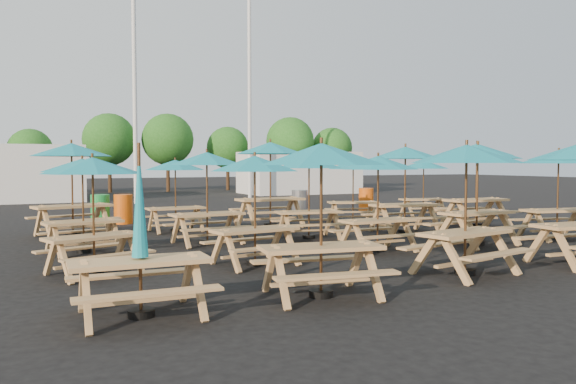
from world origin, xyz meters
name	(u,v)px	position (x,y,z in m)	size (l,w,h in m)	color
ground	(313,237)	(0.00, 0.00, 0.00)	(120.00, 120.00, 0.00)	black
picnic_unit_0	(140,246)	(-5.45, -5.75, 0.89)	(1.73, 1.51, 2.17)	#B3804F
picnic_unit_1	(93,173)	(-5.67, -2.72, 1.75)	(2.14, 2.14, 2.04)	#B3804F
picnic_unit_2	(82,172)	(-5.61, -0.14, 1.74)	(2.00, 2.00, 2.03)	#B3804F
picnic_unit_3	(72,156)	(-5.61, 2.82, 2.11)	(2.50, 2.50, 2.46)	#B3804F
picnic_unit_4	(321,164)	(-2.91, -5.79, 1.91)	(2.09, 2.09, 2.23)	#B3804F
picnic_unit_5	(255,171)	(-2.83, -3.04, 1.78)	(1.95, 1.95, 2.08)	#B3804F
picnic_unit_6	(207,165)	(-2.82, 0.01, 1.88)	(1.98, 1.98, 2.20)	#B3804F
picnic_unit_7	(175,170)	(-2.91, 2.73, 1.73)	(1.77, 1.77, 2.03)	#B3804F
picnic_unit_8	(466,162)	(0.10, -5.44, 1.93)	(2.20, 2.20, 2.26)	#B3804F
picnic_unit_9	(378,169)	(0.19, -2.67, 1.79)	(1.76, 1.76, 2.09)	#B3804F
picnic_unit_10	(309,168)	(-0.21, -0.20, 1.80)	(2.00, 2.00, 2.11)	#B3804F
picnic_unit_11	(270,154)	(-0.04, 2.66, 2.20)	(2.20, 2.20, 2.57)	#B3804F
picnic_unit_13	(478,158)	(2.81, -2.88, 2.03)	(2.17, 2.17, 2.37)	#B3804F
picnic_unit_14	(405,158)	(2.71, -0.28, 2.04)	(2.20, 2.20, 2.39)	#B3804F
picnic_unit_15	(353,169)	(2.83, 2.60, 1.73)	(2.10, 2.10, 2.02)	#B3804F
picnic_unit_17	(559,163)	(5.46, -2.91, 1.92)	(2.19, 2.19, 2.24)	#B3804F
picnic_unit_18	(477,155)	(5.52, -0.02, 2.15)	(2.10, 2.10, 2.51)	#B3804F
picnic_unit_19	(424,168)	(5.80, 2.78, 1.74)	(1.98, 1.98, 2.03)	#B3804F
waste_bin_0	(100,209)	(-4.60, 5.60, 0.46)	(0.58, 0.58, 0.93)	#1A9139
waste_bin_1	(123,209)	(-3.93, 5.37, 0.46)	(0.58, 0.58, 0.93)	#DE550D
waste_bin_2	(300,203)	(2.36, 5.52, 0.46)	(0.58, 0.58, 0.93)	gray
waste_bin_3	(366,200)	(5.42, 5.80, 0.46)	(0.58, 0.58, 0.93)	#DE550D
mast_0	(134,75)	(-2.00, 14.00, 6.00)	(0.20, 0.20, 12.00)	silver
mast_1	(250,88)	(4.50, 16.00, 6.00)	(0.20, 0.20, 12.00)	silver
event_tent_1	(299,173)	(9.00, 19.00, 1.30)	(7.00, 4.00, 2.60)	silver
tree_2	(30,151)	(-6.39, 23.65, 2.62)	(2.59, 2.59, 3.93)	#382314
tree_3	(109,140)	(-1.75, 24.72, 3.41)	(3.36, 3.36, 5.09)	#382314
tree_4	(168,140)	(1.90, 24.26, 3.46)	(3.41, 3.41, 5.17)	#382314
tree_5	(228,148)	(6.22, 24.67, 2.97)	(2.94, 2.94, 4.45)	#382314
tree_6	(290,141)	(10.23, 22.90, 3.43)	(3.38, 3.38, 5.13)	#382314
tree_7	(332,148)	(13.63, 22.92, 2.99)	(2.95, 2.95, 4.48)	#382314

